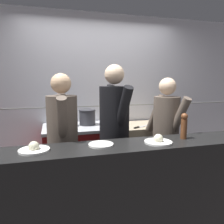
% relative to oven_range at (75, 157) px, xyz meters
% --- Properties ---
extents(ground_plane, '(14.00, 14.00, 0.00)m').
position_rel_oven_range_xyz_m(ground_plane, '(0.46, -1.00, -0.46)').
color(ground_plane, '#383333').
extents(wall_back_tiled, '(8.00, 0.06, 2.60)m').
position_rel_oven_range_xyz_m(wall_back_tiled, '(0.46, 0.40, 0.84)').
color(wall_back_tiled, silver).
rests_on(wall_back_tiled, ground_plane).
extents(oven_range, '(0.88, 0.71, 0.91)m').
position_rel_oven_range_xyz_m(oven_range, '(0.00, 0.00, 0.00)').
color(oven_range, maroon).
rests_on(oven_range, ground_plane).
extents(prep_counter, '(0.91, 0.65, 0.88)m').
position_rel_oven_range_xyz_m(prep_counter, '(0.94, -0.00, -0.02)').
color(prep_counter, gray).
rests_on(prep_counter, ground_plane).
extents(pass_counter, '(2.58, 0.45, 0.96)m').
position_rel_oven_range_xyz_m(pass_counter, '(0.48, -1.18, 0.02)').
color(pass_counter, black).
rests_on(pass_counter, ground_plane).
extents(stock_pot, '(0.33, 0.33, 0.20)m').
position_rel_oven_range_xyz_m(stock_pot, '(-0.17, 0.05, 0.56)').
color(stock_pot, '#2D2D33').
rests_on(stock_pot, oven_range).
extents(sauce_pot, '(0.25, 0.25, 0.23)m').
position_rel_oven_range_xyz_m(sauce_pot, '(0.19, 0.06, 0.58)').
color(sauce_pot, '#2D2D33').
rests_on(sauce_pot, oven_range).
extents(chefs_knife, '(0.30, 0.20, 0.02)m').
position_rel_oven_range_xyz_m(chefs_knife, '(0.93, -0.17, 0.43)').
color(chefs_knife, '#B7BABF').
rests_on(chefs_knife, prep_counter).
extents(plated_dish_main, '(0.26, 0.26, 0.09)m').
position_rel_oven_range_xyz_m(plated_dish_main, '(-0.46, -1.16, 0.53)').
color(plated_dish_main, white).
rests_on(plated_dish_main, pass_counter).
extents(plated_dish_appetiser, '(0.23, 0.23, 0.02)m').
position_rel_oven_range_xyz_m(plated_dish_appetiser, '(0.13, -1.15, 0.51)').
color(plated_dish_appetiser, white).
rests_on(plated_dish_appetiser, pass_counter).
extents(plated_dish_dessert, '(0.27, 0.27, 0.09)m').
position_rel_oven_range_xyz_m(plated_dish_dessert, '(0.69, -1.22, 0.53)').
color(plated_dish_dessert, white).
rests_on(plated_dish_dessert, pass_counter).
extents(pepper_mill, '(0.07, 0.07, 0.27)m').
position_rel_oven_range_xyz_m(pepper_mill, '(1.02, -1.14, 0.65)').
color(pepper_mill, brown).
rests_on(pepper_mill, pass_counter).
extents(chef_head_cook, '(0.35, 0.72, 1.64)m').
position_rel_oven_range_xyz_m(chef_head_cook, '(-0.20, -0.68, 0.46)').
color(chef_head_cook, black).
rests_on(chef_head_cook, ground_plane).
extents(chef_sous, '(0.42, 0.77, 1.75)m').
position_rel_oven_range_xyz_m(chef_sous, '(0.42, -0.61, 0.52)').
color(chef_sous, black).
rests_on(chef_sous, ground_plane).
extents(chef_line, '(0.41, 0.69, 1.60)m').
position_rel_oven_range_xyz_m(chef_line, '(1.08, -0.67, 0.43)').
color(chef_line, black).
rests_on(chef_line, ground_plane).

